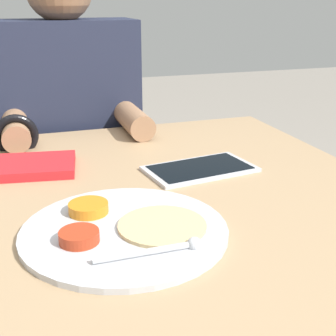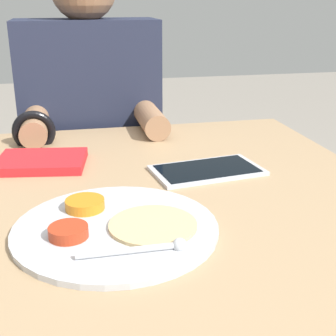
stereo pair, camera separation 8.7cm
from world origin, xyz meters
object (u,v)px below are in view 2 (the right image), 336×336
person_diner (94,172)px  tablet_device (207,170)px  red_notebook (42,162)px  thali_tray (115,227)px

person_diner → tablet_device: bearing=-68.0°
red_notebook → person_diner: (0.14, 0.42, -0.19)m
thali_tray → red_notebook: bearing=110.2°
thali_tray → person_diner: (0.01, 0.77, -0.19)m
thali_tray → tablet_device: size_ratio=1.34×
red_notebook → person_diner: person_diner is taller
thali_tray → red_notebook: 0.37m
red_notebook → tablet_device: 0.38m
thali_tray → person_diner: 0.80m
red_notebook → tablet_device: (0.36, -0.12, -0.00)m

